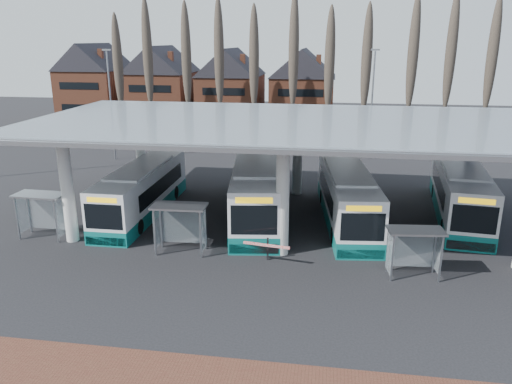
# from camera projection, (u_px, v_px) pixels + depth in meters

# --- Properties ---
(ground) EXTENTS (140.00, 140.00, 0.00)m
(ground) POSITION_uv_depth(u_px,v_px,m) (276.00, 274.00, 24.47)
(ground) COLOR black
(ground) RESTS_ON ground
(station_canopy) EXTENTS (32.00, 16.00, 6.34)m
(station_canopy) POSITION_uv_depth(u_px,v_px,m) (292.00, 131.00, 30.36)
(station_canopy) COLOR silver
(station_canopy) RESTS_ON ground
(poplar_row) EXTENTS (45.10, 1.10, 14.50)m
(poplar_row) POSITION_uv_depth(u_px,v_px,m) (312.00, 61.00, 53.07)
(poplar_row) COLOR #473D33
(poplar_row) RESTS_ON ground
(townhouse_row) EXTENTS (36.80, 10.30, 12.25)m
(townhouse_row) POSITION_uv_depth(u_px,v_px,m) (196.00, 79.00, 66.56)
(townhouse_row) COLOR brown
(townhouse_row) RESTS_ON ground
(lamp_post_a) EXTENTS (0.80, 0.16, 10.17)m
(lamp_post_a) POSITION_uv_depth(u_px,v_px,m) (111.00, 103.00, 46.27)
(lamp_post_a) COLOR slate
(lamp_post_a) RESTS_ON ground
(lamp_post_b) EXTENTS (0.80, 0.16, 10.17)m
(lamp_post_b) POSITION_uv_depth(u_px,v_px,m) (372.00, 103.00, 46.61)
(lamp_post_b) COLOR slate
(lamp_post_b) RESTS_ON ground
(bus_0) EXTENTS (2.50, 11.53, 3.20)m
(bus_0) POSITION_uv_depth(u_px,v_px,m) (143.00, 191.00, 32.69)
(bus_0) COLOR silver
(bus_0) RESTS_ON ground
(bus_1) EXTENTS (4.47, 13.28, 3.62)m
(bus_1) POSITION_uv_depth(u_px,v_px,m) (256.00, 189.00, 32.33)
(bus_1) COLOR silver
(bus_1) RESTS_ON ground
(bus_2) EXTENTS (3.88, 12.28, 3.35)m
(bus_2) POSITION_uv_depth(u_px,v_px,m) (347.00, 196.00, 31.30)
(bus_2) COLOR silver
(bus_2) RESTS_ON ground
(bus_3) EXTENTS (3.94, 12.50, 3.41)m
(bus_3) POSITION_uv_depth(u_px,v_px,m) (459.00, 191.00, 32.20)
(bus_3) COLOR silver
(bus_3) RESTS_ON ground
(shelter_0) EXTENTS (2.88, 1.51, 2.63)m
(shelter_0) POSITION_uv_depth(u_px,v_px,m) (42.00, 205.00, 28.57)
(shelter_0) COLOR gray
(shelter_0) RESTS_ON ground
(shelter_1) EXTENTS (2.92, 1.53, 2.67)m
(shelter_1) POSITION_uv_depth(u_px,v_px,m) (180.00, 217.00, 26.55)
(shelter_1) COLOR gray
(shelter_1) RESTS_ON ground
(shelter_2) EXTENTS (2.74, 1.57, 2.44)m
(shelter_2) POSITION_uv_depth(u_px,v_px,m) (414.00, 242.00, 23.80)
(shelter_2) COLOR gray
(shelter_2) RESTS_ON ground
(barrier) EXTENTS (2.43, 0.86, 1.22)m
(barrier) POSITION_uv_depth(u_px,v_px,m) (267.00, 246.00, 25.36)
(barrier) COLOR black
(barrier) RESTS_ON ground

